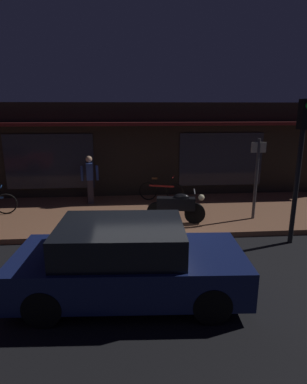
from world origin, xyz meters
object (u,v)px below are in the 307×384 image
(person_photographer, at_px, (90,179))
(parked_car_far, at_px, (127,261))
(traffic_light_pole, at_px, (301,147))
(bicycle_parked, at_px, (161,191))
(sign_post, at_px, (256,174))
(motorcycle, at_px, (177,206))

(person_photographer, bearing_deg, parked_car_far, -77.36)
(parked_car_far, bearing_deg, traffic_light_pole, 26.56)
(bicycle_parked, relative_size, sign_post, 0.67)
(parked_car_far, bearing_deg, sign_post, 43.55)
(bicycle_parked, xyz_separation_m, traffic_light_pole, (2.99, -3.62, 1.97))
(person_photographer, distance_m, sign_post, 5.50)
(traffic_light_pole, distance_m, parked_car_far, 5.04)
(bicycle_parked, height_order, traffic_light_pole, traffic_light_pole)
(motorcycle, height_order, bicycle_parked, motorcycle)
(bicycle_parked, height_order, person_photographer, person_photographer)
(parked_car_far, bearing_deg, motorcycle, 67.19)
(motorcycle, distance_m, sign_post, 2.53)
(bicycle_parked, distance_m, parked_car_far, 5.87)
(traffic_light_pole, bearing_deg, motorcycle, 154.68)
(bicycle_parked, relative_size, person_photographer, 0.96)
(bicycle_parked, height_order, sign_post, sign_post)
(bicycle_parked, distance_m, sign_post, 3.48)
(bicycle_parked, distance_m, person_photographer, 2.56)
(sign_post, bearing_deg, bicycle_parked, 140.68)
(motorcycle, relative_size, person_photographer, 1.02)
(sign_post, relative_size, parked_car_far, 0.57)
(motorcycle, bearing_deg, bicycle_parked, 95.10)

